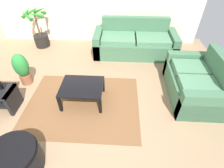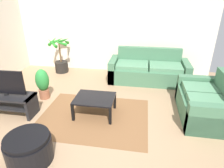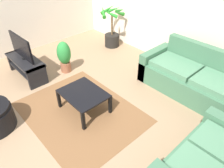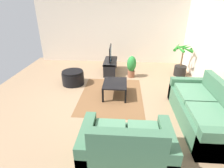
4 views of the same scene
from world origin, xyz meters
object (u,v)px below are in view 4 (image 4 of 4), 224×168
object	(u,v)px
couch_loveseat	(126,147)
tv_stand	(110,65)
potted_palm	(181,64)
ottoman	(73,78)
coffee_table	(115,84)
couch_main	(203,111)
tv	(110,53)
potted_plant_small	(131,66)

from	to	relation	value
couch_loveseat	tv_stand	size ratio (longest dim) A/B	1.32
potted_palm	ottoman	distance (m)	3.70
tv_stand	potted_palm	size ratio (longest dim) A/B	0.99
coffee_table	couch_main	bearing A→B (deg)	60.56
tv	coffee_table	distance (m)	1.83
couch_main	tv_stand	distance (m)	3.61
coffee_table	ottoman	size ratio (longest dim) A/B	1.17
couch_loveseat	potted_palm	size ratio (longest dim) A/B	1.30
potted_palm	potted_plant_small	world-z (taller)	potted_palm
coffee_table	potted_palm	size ratio (longest dim) A/B	0.72
couch_main	potted_palm	bearing A→B (deg)	174.39
couch_loveseat	coffee_table	xyz separation A→B (m)	(-2.23, -0.31, 0.04)
couch_main	potted_plant_small	bearing A→B (deg)	-149.56
potted_palm	tv_stand	bearing A→B (deg)	-92.74
couch_loveseat	potted_plant_small	xyz separation A→B (m)	(-3.61, 0.17, 0.10)
tv	couch_loveseat	bearing A→B (deg)	8.14
coffee_table	potted_palm	bearing A→B (deg)	126.87
potted_plant_small	coffee_table	bearing A→B (deg)	-19.24
couch_main	potted_palm	distance (m)	2.76
couch_main	potted_palm	size ratio (longest dim) A/B	1.96
tv	coffee_table	bearing A→B (deg)	8.53
couch_main	potted_plant_small	size ratio (longest dim) A/B	2.95
couch_main	tv_stand	xyz separation A→B (m)	(-2.86, -2.20, -0.01)
tv_stand	ottoman	bearing A→B (deg)	-44.95
ottoman	tv	bearing A→B (deg)	134.97
couch_loveseat	tv_stand	world-z (taller)	couch_loveseat
tv_stand	potted_plant_small	world-z (taller)	potted_plant_small
potted_plant_small	couch_main	bearing A→B (deg)	30.44
tv_stand	ottoman	xyz separation A→B (m)	(1.10, -1.09, -0.08)
tv_stand	tv	world-z (taller)	tv
couch_main	tv_stand	size ratio (longest dim) A/B	1.99
tv	ottoman	distance (m)	1.63
coffee_table	potted_palm	distance (m)	2.75
couch_loveseat	tv_stand	bearing A→B (deg)	-171.82
tv_stand	potted_palm	bearing A→B (deg)	87.26
couch_main	coffee_table	size ratio (longest dim) A/B	2.73
couch_main	ottoman	size ratio (longest dim) A/B	3.20
couch_loveseat	tv_stand	distance (m)	4.04
tv	couch_main	bearing A→B (deg)	37.54
coffee_table	potted_palm	xyz separation A→B (m)	(-1.65, 2.20, 0.09)
couch_main	coffee_table	distance (m)	2.22
couch_main	potted_plant_small	distance (m)	2.86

